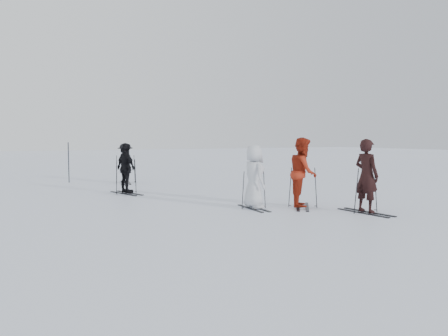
% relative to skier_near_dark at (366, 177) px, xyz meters
% --- Properties ---
extents(ground, '(120.00, 120.00, 0.00)m').
position_rel_skier_near_dark_xyz_m(ground, '(-1.92, 3.56, -0.98)').
color(ground, silver).
rests_on(ground, ground).
extents(skier_near_dark, '(0.53, 0.75, 1.97)m').
position_rel_skier_near_dark_xyz_m(skier_near_dark, '(0.00, 0.00, 0.00)').
color(skier_near_dark, black).
rests_on(skier_near_dark, ground).
extents(skier_red, '(1.20, 1.24, 2.01)m').
position_rel_skier_near_dark_xyz_m(skier_red, '(-0.90, 1.57, 0.02)').
color(skier_red, maroon).
rests_on(skier_red, ground).
extents(skier_grey, '(0.64, 0.92, 1.80)m').
position_rel_skier_near_dark_xyz_m(skier_grey, '(-2.29, 2.03, -0.08)').
color(skier_grey, silver).
rests_on(skier_grey, ground).
extents(skier_uphill_left, '(0.72, 1.14, 1.80)m').
position_rel_skier_near_dark_xyz_m(skier_uphill_left, '(-4.62, 7.06, -0.08)').
color(skier_uphill_left, black).
rests_on(skier_uphill_left, ground).
extents(skier_uphill_far, '(0.87, 1.25, 1.76)m').
position_rel_skier_near_dark_xyz_m(skier_uphill_far, '(-3.64, 10.74, -0.10)').
color(skier_uphill_far, black).
rests_on(skier_uphill_far, ground).
extents(skis_near_dark, '(1.81, 1.06, 1.27)m').
position_rel_skier_near_dark_xyz_m(skis_near_dark, '(0.00, 0.00, -0.35)').
color(skis_near_dark, black).
rests_on(skis_near_dark, ground).
extents(skis_red, '(1.84, 1.70, 1.20)m').
position_rel_skier_near_dark_xyz_m(skis_red, '(-0.90, 1.57, -0.38)').
color(skis_red, black).
rests_on(skis_red, ground).
extents(skis_grey, '(1.60, 0.93, 1.12)m').
position_rel_skier_near_dark_xyz_m(skis_grey, '(-2.29, 2.03, -0.42)').
color(skis_grey, black).
rests_on(skis_grey, ground).
extents(skis_uphill_left, '(1.93, 1.37, 1.27)m').
position_rel_skier_near_dark_xyz_m(skis_uphill_left, '(-4.62, 7.06, -0.35)').
color(skis_uphill_left, black).
rests_on(skis_uphill_left, ground).
extents(skis_uphill_far, '(1.92, 1.27, 1.29)m').
position_rel_skier_near_dark_xyz_m(skis_uphill_far, '(-3.64, 10.74, -0.34)').
color(skis_uphill_far, black).
rests_on(skis_uphill_far, ground).
extents(piste_marker, '(0.05, 0.05, 1.82)m').
position_rel_skier_near_dark_xyz_m(piste_marker, '(-5.86, 12.14, -0.07)').
color(piste_marker, black).
rests_on(piste_marker, ground).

